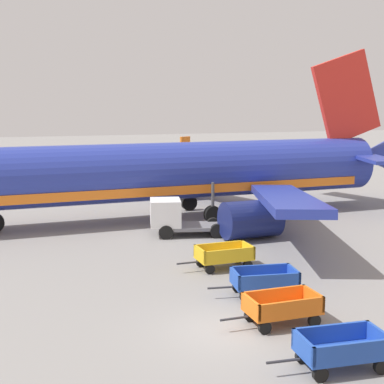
# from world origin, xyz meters

# --- Properties ---
(ground_plane) EXTENTS (220.00, 220.00, 0.00)m
(ground_plane) POSITION_xyz_m (0.00, 0.00, 0.00)
(ground_plane) COLOR gray
(airplane) EXTENTS (37.61, 30.28, 11.34)m
(airplane) POSITION_xyz_m (3.93, 17.90, 3.05)
(airplane) COLOR #28389E
(airplane) RESTS_ON ground
(baggage_cart_second_in_row) EXTENTS (3.60, 1.59, 1.07)m
(baggage_cart_second_in_row) POSITION_xyz_m (2.22, -3.59, 0.60)
(baggage_cart_second_in_row) COLOR #234CB2
(baggage_cart_second_in_row) RESTS_ON ground
(baggage_cart_third_in_row) EXTENTS (3.56, 1.43, 1.07)m
(baggage_cart_third_in_row) POSITION_xyz_m (2.10, -0.16, 0.60)
(baggage_cart_third_in_row) COLOR orange
(baggage_cart_third_in_row) RESTS_ON ground
(baggage_cart_fourth_in_row) EXTENTS (3.62, 1.73, 1.07)m
(baggage_cart_fourth_in_row) POSITION_xyz_m (2.76, 2.62, 0.60)
(baggage_cart_fourth_in_row) COLOR #234CB2
(baggage_cart_fourth_in_row) RESTS_ON ground
(baggage_cart_far_end) EXTENTS (3.57, 1.47, 1.07)m
(baggage_cart_far_end) POSITION_xyz_m (2.59, 6.50, 0.60)
(baggage_cart_far_end) COLOR gold
(baggage_cart_far_end) RESTS_ON ground
(service_truck_beside_carts) EXTENTS (4.69, 2.82, 2.10)m
(service_truck_beside_carts) POSITION_xyz_m (2.21, 13.34, 1.10)
(service_truck_beside_carts) COLOR slate
(service_truck_beside_carts) RESTS_ON ground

